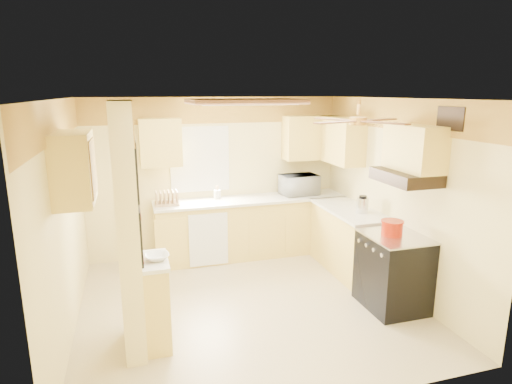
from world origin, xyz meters
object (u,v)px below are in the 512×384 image
object	(u,v)px
stove	(393,271)
kettle	(363,205)
bowl	(157,257)
dutch_oven	(392,228)
microwave	(299,185)

from	to	relation	value
stove	kettle	xyz separation A→B (m)	(0.08, 0.91, 0.59)
kettle	bowl	bearing A→B (deg)	-161.90
stove	dutch_oven	bearing A→B (deg)	132.22
bowl	stove	bearing A→B (deg)	0.40
stove	kettle	distance (m)	1.09
kettle	stove	bearing A→B (deg)	-94.92
dutch_oven	kettle	distance (m)	0.88
bowl	kettle	distance (m)	2.99
bowl	kettle	bearing A→B (deg)	18.10
microwave	kettle	size ratio (longest dim) A/B	2.41
dutch_oven	microwave	bearing A→B (deg)	98.50
kettle	microwave	bearing A→B (deg)	108.82
microwave	kettle	xyz separation A→B (m)	(0.43, -1.26, -0.05)
stove	microwave	world-z (taller)	microwave
stove	bowl	xyz separation A→B (m)	(-2.77, -0.02, 0.51)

